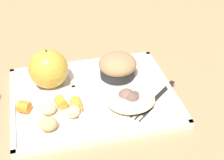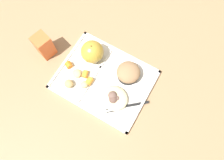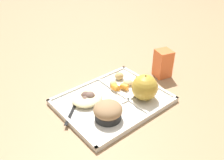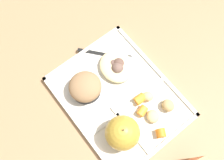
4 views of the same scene
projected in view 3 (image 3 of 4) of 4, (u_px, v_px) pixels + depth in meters
name	position (u px, v px, depth m)	size (l,w,h in m)	color
ground	(113.00, 103.00, 0.85)	(6.00, 6.00, 0.00)	#997551
lunch_tray	(113.00, 101.00, 0.85)	(0.35, 0.28, 0.02)	silver
green_apple	(145.00, 88.00, 0.83)	(0.09, 0.09, 0.09)	#B79333
bran_muffin	(108.00, 111.00, 0.75)	(0.09, 0.09, 0.06)	black
carrot_slice_large	(139.00, 79.00, 0.93)	(0.03, 0.03, 0.02)	orange
carrot_slice_tilted	(124.00, 87.00, 0.89)	(0.02, 0.02, 0.03)	orange
carrot_slice_edge	(115.00, 87.00, 0.89)	(0.02, 0.02, 0.03)	orange
potato_chunk_wedge	(113.00, 84.00, 0.90)	(0.03, 0.03, 0.03)	tan
potato_chunk_corner	(119.00, 76.00, 0.95)	(0.03, 0.04, 0.03)	tan
potato_chunk_large	(128.00, 82.00, 0.92)	(0.04, 0.03, 0.02)	tan
egg_noodle_pile	(87.00, 98.00, 0.83)	(0.10, 0.09, 0.03)	beige
meatball_back	(85.00, 100.00, 0.82)	(0.03, 0.03, 0.03)	brown
meatball_side	(90.00, 97.00, 0.83)	(0.04, 0.04, 0.04)	brown
meatball_front	(86.00, 96.00, 0.83)	(0.03, 0.03, 0.03)	brown
plastic_fork	(75.00, 106.00, 0.81)	(0.13, 0.12, 0.00)	black
milk_carton	(163.00, 63.00, 0.97)	(0.06, 0.06, 0.11)	orange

